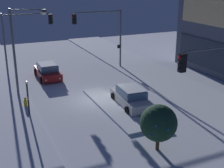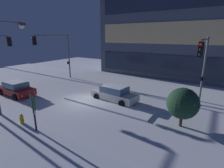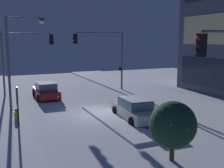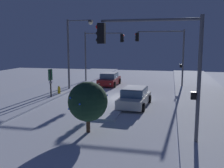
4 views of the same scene
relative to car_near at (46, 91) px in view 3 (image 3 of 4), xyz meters
The scene contains 11 objects.
ground 7.86m from the car_near, 17.56° to the left, with size 52.00×52.00×0.00m, color silver.
curb_strip_far 12.62m from the car_near, 53.69° to the left, with size 52.00×5.20×0.14m, color silver.
median_strip 10.12m from the car_near, 16.22° to the left, with size 9.00×1.80×0.14m, color silver.
car_near is the anchor object (origin of this frame).
car_far 10.70m from the car_near, 24.10° to the left, with size 4.80×2.35×1.49m.
traffic_light_corner_far_left 7.32m from the car_near, 95.33° to the left, with size 0.32×5.55×6.44m.
traffic_light_corner_near_left 4.60m from the car_near, 141.74° to the right, with size 0.32×5.10×6.37m.
street_lamp_arched 6.34m from the car_near, 33.48° to the right, with size 0.69×2.90×7.34m.
fire_hydrant 7.58m from the car_near, 26.03° to the right, with size 0.48×0.26×0.86m.
parking_info_sign 9.19m from the car_near, 21.42° to the right, with size 0.55×0.15×2.63m.
decorated_tree_median 16.60m from the car_near, ahead, with size 2.23×2.17×2.82m.
Camera 3 is at (18.80, -7.08, 5.58)m, focal length 44.10 mm.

